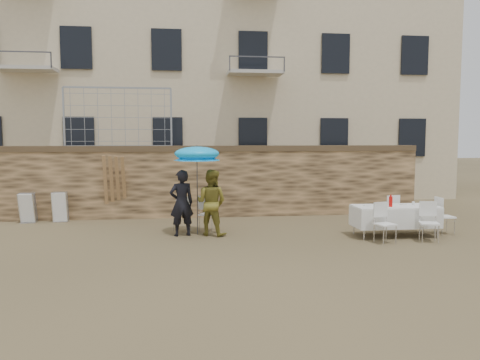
{
  "coord_description": "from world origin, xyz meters",
  "views": [
    {
      "loc": [
        -1.07,
        -9.7,
        2.48
      ],
      "look_at": [
        0.4,
        2.2,
        1.4
      ],
      "focal_mm": 35.0,
      "sensor_mm": 36.0,
      "label": 1
    }
  ],
  "objects": [
    {
      "name": "man_suit",
      "position": [
        -1.1,
        2.1,
        0.84
      ],
      "size": [
        0.69,
        0.54,
        1.68
      ],
      "primitive_type": "imported",
      "rotation": [
        0.0,
        0.0,
        3.38
      ],
      "color": "black",
      "rests_on": "ground"
    },
    {
      "name": "couple_chair_left",
      "position": [
        -1.1,
        2.65,
        0.48
      ],
      "size": [
        0.59,
        0.59,
        0.96
      ],
      "primitive_type": null,
      "rotation": [
        0.0,
        0.0,
        3.42
      ],
      "color": "white",
      "rests_on": "ground"
    },
    {
      "name": "table_chair_front_left",
      "position": [
        3.66,
        0.66,
        0.48
      ],
      "size": [
        0.59,
        0.59,
        0.96
      ],
      "primitive_type": null,
      "rotation": [
        0.0,
        0.0,
        0.27
      ],
      "color": "white",
      "rests_on": "ground"
    },
    {
      "name": "wood_planks",
      "position": [
        -3.07,
        4.64,
        1.0
      ],
      "size": [
        0.7,
        0.2,
        2.0
      ],
      "primitive_type": null,
      "color": "#A37749",
      "rests_on": "ground"
    },
    {
      "name": "chain_link_fence",
      "position": [
        -3.0,
        5.0,
        3.1
      ],
      "size": [
        3.2,
        0.06,
        1.8
      ],
      "primitive_type": null,
      "color": "gray",
      "rests_on": "stone_wall"
    },
    {
      "name": "umbrella",
      "position": [
        -0.7,
        2.2,
        2.02
      ],
      "size": [
        1.19,
        1.19,
        2.13
      ],
      "color": "#3F3F44",
      "rests_on": "ground"
    },
    {
      "name": "woman_dress",
      "position": [
        -0.35,
        2.1,
        0.84
      ],
      "size": [
        1.02,
        0.95,
        1.68
      ],
      "primitive_type": "imported",
      "rotation": [
        0.0,
        0.0,
        2.64
      ],
      "color": "#A19431",
      "rests_on": "ground"
    },
    {
      "name": "banquet_table",
      "position": [
        4.26,
        1.41,
        0.73
      ],
      "size": [
        2.1,
        0.85,
        0.78
      ],
      "color": "silver",
      "rests_on": "ground"
    },
    {
      "name": "couple_chair_right",
      "position": [
        -0.4,
        2.65,
        0.48
      ],
      "size": [
        0.65,
        0.65,
        0.96
      ],
      "primitive_type": null,
      "rotation": [
        0.0,
        0.0,
        2.67
      ],
      "color": "white",
      "rests_on": "ground"
    },
    {
      "name": "table_chair_front_right",
      "position": [
        4.76,
        0.66,
        0.48
      ],
      "size": [
        0.6,
        0.6,
        0.96
      ],
      "primitive_type": null,
      "rotation": [
        0.0,
        0.0,
        -0.29
      ],
      "color": "white",
      "rests_on": "ground"
    },
    {
      "name": "chair_stack_left",
      "position": [
        -5.57,
        4.57,
        0.46
      ],
      "size": [
        0.46,
        0.4,
        0.92
      ],
      "primitive_type": null,
      "color": "white",
      "rests_on": "ground"
    },
    {
      "name": "table_chair_back",
      "position": [
        4.46,
        2.21,
        0.48
      ],
      "size": [
        0.57,
        0.57,
        0.96
      ],
      "primitive_type": null,
      "rotation": [
        0.0,
        0.0,
        3.36
      ],
      "color": "white",
      "rests_on": "ground"
    },
    {
      "name": "chair_stack_right",
      "position": [
        -4.67,
        4.57,
        0.46
      ],
      "size": [
        0.46,
        0.32,
        0.92
      ],
      "primitive_type": null,
      "color": "white",
      "rests_on": "ground"
    },
    {
      "name": "stone_wall",
      "position": [
        0.0,
        5.0,
        1.1
      ],
      "size": [
        13.0,
        0.5,
        2.2
      ],
      "primitive_type": "cube",
      "color": "olive",
      "rests_on": "ground"
    },
    {
      "name": "ground",
      "position": [
        0.0,
        0.0,
        0.0
      ],
      "size": [
        80.0,
        80.0,
        0.0
      ],
      "primitive_type": "plane",
      "color": "brown",
      "rests_on": "ground"
    },
    {
      "name": "apartment_building",
      "position": [
        0.0,
        12.0,
        7.5
      ],
      "size": [
        20.0,
        8.0,
        15.0
      ],
      "primitive_type": "cube",
      "color": "#C2B08C",
      "rests_on": "ground"
    },
    {
      "name": "table_chair_side",
      "position": [
        5.66,
        1.51,
        0.48
      ],
      "size": [
        0.48,
        0.48,
        0.96
      ],
      "primitive_type": null,
      "rotation": [
        0.0,
        0.0,
        1.58
      ],
      "color": "white",
      "rests_on": "ground"
    },
    {
      "name": "soda_bottle",
      "position": [
        4.06,
        1.26,
        0.91
      ],
      "size": [
        0.09,
        0.09,
        0.26
      ],
      "primitive_type": "cylinder",
      "color": "red",
      "rests_on": "banquet_table"
    }
  ]
}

